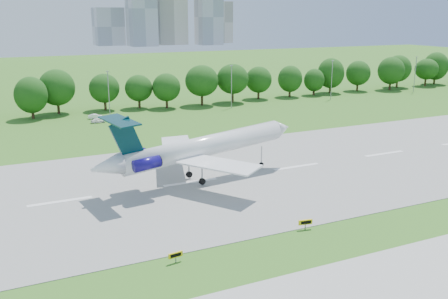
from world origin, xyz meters
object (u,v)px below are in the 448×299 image
at_px(airliner, 196,148).
at_px(taxi_sign_left, 176,255).
at_px(service_vehicle_a, 95,116).
at_px(service_vehicle_b, 98,121).

distance_m(airliner, taxi_sign_left, 27.08).
bearing_deg(service_vehicle_a, airliner, -168.10).
relative_size(taxi_sign_left, service_vehicle_a, 0.46).
height_order(airliner, service_vehicle_a, airliner).
bearing_deg(airliner, taxi_sign_left, -124.96).
bearing_deg(airliner, service_vehicle_a, 86.20).
xyz_separation_m(taxi_sign_left, service_vehicle_b, (7.06, 76.39, -0.28)).
relative_size(airliner, taxi_sign_left, 21.46).
distance_m(taxi_sign_left, service_vehicle_a, 82.30).
height_order(airliner, service_vehicle_b, airliner).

